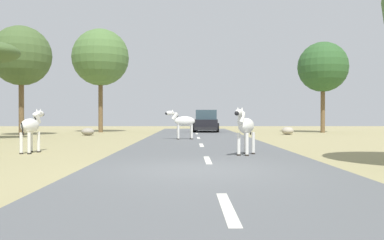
% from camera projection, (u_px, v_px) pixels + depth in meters
% --- Properties ---
extents(ground_plane, '(90.00, 90.00, 0.00)m').
position_uv_depth(ground_plane, '(199.00, 172.00, 9.45)').
color(ground_plane, '#998E60').
extents(road, '(6.00, 64.00, 0.05)m').
position_uv_depth(road, '(211.00, 170.00, 9.46)').
color(road, '#56595B').
rests_on(road, ground_plane).
extents(lane_markings, '(0.16, 56.00, 0.01)m').
position_uv_depth(lane_markings, '(214.00, 175.00, 8.46)').
color(lane_markings, silver).
rests_on(lane_markings, road).
extents(zebra_0, '(0.91, 1.49, 1.50)m').
position_uv_depth(zebra_0, '(245.00, 127.00, 12.96)').
color(zebra_0, silver).
rests_on(zebra_0, road).
extents(zebra_1, '(0.52, 1.64, 1.55)m').
position_uv_depth(zebra_1, '(31.00, 126.00, 14.26)').
color(zebra_1, silver).
rests_on(zebra_1, ground_plane).
extents(zebra_2, '(1.68, 0.59, 1.59)m').
position_uv_depth(zebra_2, '(183.00, 122.00, 22.03)').
color(zebra_2, silver).
rests_on(zebra_2, road).
extents(car_0, '(2.24, 4.45, 1.74)m').
position_uv_depth(car_0, '(207.00, 122.00, 33.21)').
color(car_0, black).
rests_on(car_0, road).
extents(tree_0, '(3.95, 3.95, 7.28)m').
position_uv_depth(tree_0, '(21.00, 56.00, 27.42)').
color(tree_0, brown).
rests_on(tree_0, ground_plane).
extents(tree_1, '(3.91, 3.91, 7.12)m').
position_uv_depth(tree_1, '(323.00, 67.00, 32.39)').
color(tree_1, brown).
rests_on(tree_1, ground_plane).
extents(tree_5, '(4.54, 4.54, 8.30)m').
position_uv_depth(tree_5, '(101.00, 58.00, 33.19)').
color(tree_5, brown).
rests_on(tree_5, ground_plane).
extents(rock_0, '(0.84, 0.92, 0.54)m').
position_uv_depth(rock_0, '(288.00, 131.00, 28.98)').
color(rock_0, '#A89E8C').
rests_on(rock_0, ground_plane).
extents(rock_1, '(0.86, 0.88, 0.50)m').
position_uv_depth(rock_1, '(88.00, 132.00, 27.74)').
color(rock_1, gray).
rests_on(rock_1, ground_plane).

